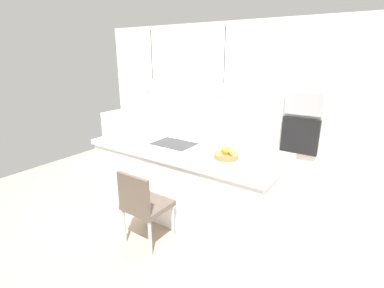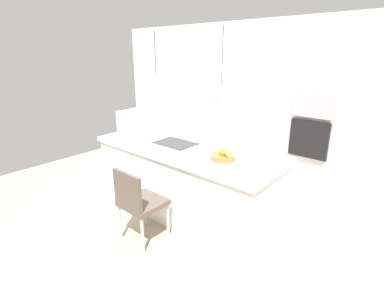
{
  "view_description": "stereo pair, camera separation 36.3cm",
  "coord_description": "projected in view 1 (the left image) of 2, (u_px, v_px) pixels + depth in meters",
  "views": [
    {
      "loc": [
        2.06,
        -2.85,
        2.09
      ],
      "look_at": [
        0.1,
        0.0,
        0.99
      ],
      "focal_mm": 26.66,
      "sensor_mm": 36.0,
      "label": 1
    },
    {
      "loc": [
        2.35,
        -2.63,
        2.09
      ],
      "look_at": [
        0.1,
        0.0,
        0.99
      ],
      "focal_mm": 26.66,
      "sensor_mm": 36.0,
      "label": 2
    }
  ],
  "objects": [
    {
      "name": "floor",
      "position": [
        186.0,
        210.0,
        3.99
      ],
      "size": [
        6.6,
        6.6,
        0.0
      ],
      "primitive_type": "plane",
      "color": "tan",
      "rests_on": "ground"
    },
    {
      "name": "pendant_light_left",
      "position": [
        153.0,
        87.0,
        3.76
      ],
      "size": [
        0.2,
        0.2,
        0.8
      ],
      "color": "silver"
    },
    {
      "name": "chair_near",
      "position": [
        143.0,
        203.0,
        3.14
      ],
      "size": [
        0.46,
        0.45,
        0.89
      ],
      "color": "brown",
      "rests_on": "ground"
    },
    {
      "name": "kitchen_island",
      "position": [
        186.0,
        179.0,
        3.84
      ],
      "size": [
        2.54,
        1.02,
        0.94
      ],
      "color": "white",
      "rests_on": "ground"
    },
    {
      "name": "back_wall",
      "position": [
        242.0,
        102.0,
        4.89
      ],
      "size": [
        6.0,
        0.1,
        2.6
      ],
      "primitive_type": "cube",
      "color": "silver",
      "rests_on": "ground"
    },
    {
      "name": "sink_basin",
      "position": [
        174.0,
        144.0,
        3.81
      ],
      "size": [
        0.56,
        0.4,
        0.02
      ],
      "primitive_type": "cube",
      "color": "#2D2D30",
      "rests_on": "kitchen_island"
    },
    {
      "name": "pendant_light_right",
      "position": [
        223.0,
        93.0,
        3.19
      ],
      "size": [
        0.2,
        0.2,
        0.8
      ],
      "color": "silver"
    },
    {
      "name": "faucet",
      "position": [
        183.0,
        130.0,
        3.93
      ],
      "size": [
        0.02,
        0.17,
        0.22
      ],
      "color": "silver",
      "rests_on": "kitchen_island"
    },
    {
      "name": "fruit_bowl",
      "position": [
        226.0,
        155.0,
        3.27
      ],
      "size": [
        0.28,
        0.28,
        0.16
      ],
      "color": "#9E6B38",
      "rests_on": "kitchen_island"
    },
    {
      "name": "oven",
      "position": [
        300.0,
        136.0,
        4.4
      ],
      "size": [
        0.56,
        0.08,
        0.56
      ],
      "primitive_type": "cube",
      "color": "black",
      "rests_on": "back_wall"
    },
    {
      "name": "microwave",
      "position": [
        304.0,
        104.0,
        4.25
      ],
      "size": [
        0.54,
        0.08,
        0.34
      ],
      "primitive_type": "cube",
      "color": "#9E9EA3",
      "rests_on": "back_wall"
    },
    {
      "name": "side_counter",
      "position": [
        130.0,
        134.0,
        6.15
      ],
      "size": [
        1.1,
        0.6,
        0.88
      ],
      "primitive_type": "cube",
      "color": "white",
      "rests_on": "ground"
    }
  ]
}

